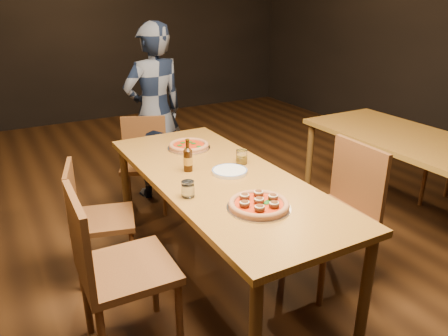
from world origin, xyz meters
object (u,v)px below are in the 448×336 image
chair_main_sw (103,218)px  pizza_meatball (259,204)px  chair_main_e (329,215)px  water_glass (188,189)px  beer_bottle (188,160)px  table_main (220,186)px  pizza_margherita (189,146)px  chair_main_nw (128,268)px  table_right (426,151)px  amber_glass (242,157)px  chair_end (144,164)px  plate_stack (230,171)px  diner (155,113)px

chair_main_sw → pizza_meatball: bearing=-130.4°
chair_main_e → water_glass: (-0.90, 0.19, 0.31)m
beer_bottle → table_main: bearing=-51.4°
table_main → chair_main_e: bearing=-31.7°
pizza_margherita → chair_main_sw: bearing=-168.2°
chair_main_nw → beer_bottle: size_ratio=4.73×
table_right → amber_glass: size_ratio=21.34×
chair_end → beer_bottle: size_ratio=4.02×
chair_main_e → amber_glass: chair_main_e is taller
pizza_margherita → amber_glass: bearing=-68.6°
chair_end → amber_glass: 1.23m
chair_main_nw → water_glass: 0.53m
chair_main_nw → pizza_margherita: bearing=-39.4°
table_main → chair_end: chair_end is taller
chair_main_nw → chair_main_sw: size_ratio=1.17×
chair_main_nw → pizza_meatball: (0.68, -0.18, 0.28)m
pizza_margherita → plate_stack: size_ratio=1.38×
pizza_meatball → beer_bottle: bearing=99.1°
pizza_meatball → chair_main_sw: bearing=124.2°
water_glass → amber_glass: bearing=28.9°
chair_main_nw → diner: 2.01m
table_right → chair_main_sw: bearing=165.1°
table_right → table_main: bearing=173.3°
chair_main_sw → pizza_margherita: (0.70, 0.15, 0.35)m
chair_end → amber_glass: bearing=-51.4°
chair_main_sw → water_glass: bearing=-134.2°
water_glass → diner: 1.72m
chair_end → plate_stack: chair_end is taller
chair_main_e → pizza_meatball: chair_main_e is taller
amber_glass → chair_main_nw: bearing=-155.9°
water_glass → chair_main_e: bearing=-12.2°
chair_main_e → chair_end: size_ratio=1.17×
beer_bottle → pizza_meatball: bearing=-80.9°
chair_main_sw → beer_bottle: 0.70m
pizza_margherita → table_right: bearing=-25.1°
beer_bottle → table_right: bearing=-11.5°
pizza_meatball → beer_bottle: (-0.11, 0.66, 0.05)m
water_glass → diner: bearing=75.2°
table_main → table_right: size_ratio=1.00×
chair_main_nw → table_right: bearing=-85.8°
chair_main_sw → pizza_margherita: chair_main_sw is taller
chair_main_nw → chair_main_e: size_ratio=1.01×
chair_end → pizza_meatball: size_ratio=2.44×
chair_end → amber_glass: size_ratio=8.95×
pizza_meatball → diner: (0.17, 1.98, 0.03)m
chair_end → chair_main_e: bearing=-44.0°
chair_main_e → diner: bearing=-164.7°
pizza_margherita → diner: diner is taller
water_glass → amber_glass: amber_glass is taller
chair_main_nw → chair_main_e: chair_main_nw is taller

